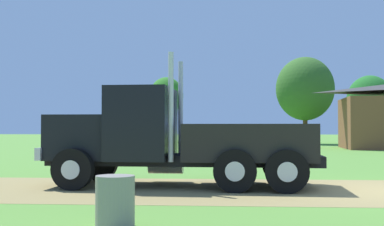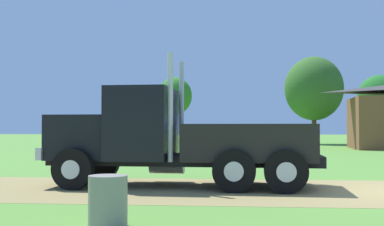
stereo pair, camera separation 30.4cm
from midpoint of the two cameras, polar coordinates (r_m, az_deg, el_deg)
truck_foreground_white at (r=13.52m, az=-1.28°, el=-3.14°), size 7.48×2.93×3.52m
steel_barrel at (r=8.16m, az=-8.58°, el=-9.99°), size 0.63×0.63×0.83m
tree_left at (r=54.66m, az=-1.81°, el=1.94°), size 3.74×3.74×7.13m
tree_mid at (r=48.81m, az=14.00°, el=2.74°), size 5.55×5.55×8.37m
tree_right at (r=53.06m, az=20.93°, el=1.40°), size 4.55×4.55×6.85m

